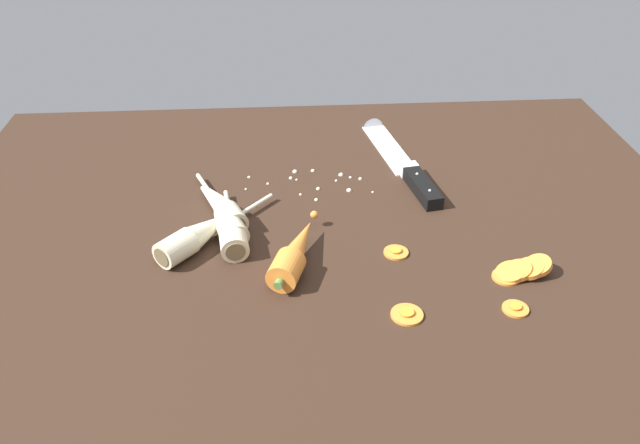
{
  "coord_description": "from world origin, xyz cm",
  "views": [
    {
      "loc": [
        -5.47,
        -82.48,
        54.77
      ],
      "look_at": [
        0.0,
        -2.0,
        1.5
      ],
      "focal_mm": 36.28,
      "sensor_mm": 36.0,
      "label": 1
    }
  ],
  "objects": [
    {
      "name": "ground_plane",
      "position": [
        0.0,
        0.0,
        -2.0
      ],
      "size": [
        120.0,
        90.0,
        4.0
      ],
      "primitive_type": "cube",
      "color": "#332116"
    },
    {
      "name": "chefs_knife",
      "position": [
        15.38,
        19.66,
        0.65
      ],
      "size": [
        9.44,
        34.75,
        4.18
      ],
      "color": "silver",
      "rests_on": "ground_plane"
    },
    {
      "name": "whole_carrot",
      "position": [
        -4.03,
        -10.27,
        2.1
      ],
      "size": [
        8.55,
        17.49,
        4.2
      ],
      "color": "orange",
      "rests_on": "ground_plane"
    },
    {
      "name": "parsnip_front",
      "position": [
        -14.23,
        -0.96,
        1.98
      ],
      "size": [
        8.5,
        17.14,
        4.0
      ],
      "color": "beige",
      "rests_on": "ground_plane"
    },
    {
      "name": "parsnip_mid_left",
      "position": [
        -13.04,
        -3.67,
        1.98
      ],
      "size": [
        5.41,
        18.3,
        4.0
      ],
      "color": "beige",
      "rests_on": "ground_plane"
    },
    {
      "name": "parsnip_mid_right",
      "position": [
        -14.74,
        2.63,
        1.98
      ],
      "size": [
        9.44,
        18.3,
        4.0
      ],
      "color": "beige",
      "rests_on": "ground_plane"
    },
    {
      "name": "parsnip_back",
      "position": [
        -17.44,
        -4.56,
        1.98
      ],
      "size": [
        16.82,
        18.51,
        4.0
      ],
      "color": "beige",
      "rests_on": "ground_plane"
    },
    {
      "name": "carrot_slice_stack",
      "position": [
        26.48,
        -14.83,
        0.84
      ],
      "size": [
        8.3,
        4.54,
        3.06
      ],
      "color": "orange",
      "rests_on": "ground_plane"
    },
    {
      "name": "carrot_slice_stray_near",
      "position": [
        10.47,
        -8.65,
        0.36
      ],
      "size": [
        3.56,
        3.56,
        0.7
      ],
      "color": "orange",
      "rests_on": "ground_plane"
    },
    {
      "name": "carrot_slice_stray_mid",
      "position": [
        9.64,
        -21.91,
        0.36
      ],
      "size": [
        4.13,
        4.13,
        0.7
      ],
      "color": "orange",
      "rests_on": "ground_plane"
    },
    {
      "name": "carrot_slice_stray_far",
      "position": [
        23.64,
        -21.76,
        0.36
      ],
      "size": [
        3.38,
        3.38,
        0.7
      ],
      "color": "orange",
      "rests_on": "ground_plane"
    },
    {
      "name": "mince_crumbs",
      "position": [
        0.81,
        12.89,
        0.36
      ],
      "size": [
        21.4,
        10.42,
        0.88
      ],
      "color": "beige",
      "rests_on": "ground_plane"
    }
  ]
}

